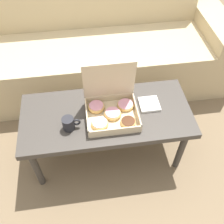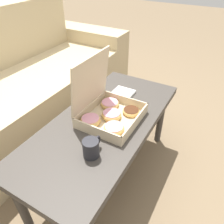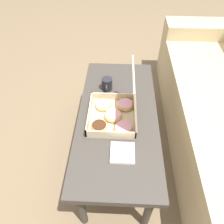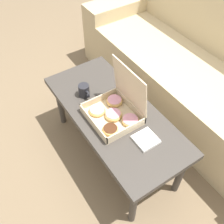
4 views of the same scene
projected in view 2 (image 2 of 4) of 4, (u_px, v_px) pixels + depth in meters
ground_plane at (97, 171)px, 1.46m from camera, size 12.00×12.00×0.00m
couch at (5, 101)px, 1.58m from camera, size 2.32×0.77×0.88m
coffee_table at (104, 128)px, 1.19m from camera, size 1.08×0.49×0.45m
pastry_box at (107, 110)px, 1.15m from camera, size 0.32×0.28×0.34m
coffee_mug at (91, 148)px, 0.94m from camera, size 0.11×0.07×0.09m
napkin_stack at (123, 93)px, 1.37m from camera, size 0.13×0.13×0.02m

